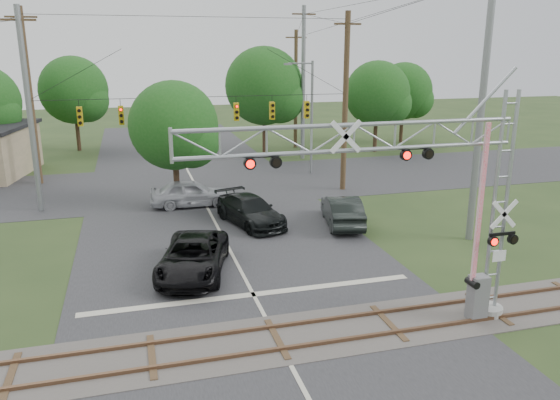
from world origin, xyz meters
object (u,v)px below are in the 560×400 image
object	(u,v)px
car_dark	(250,211)
sedan_silver	(191,193)
crossing_gantry	(413,189)
traffic_signal_span	(214,108)
pickup_black	(193,256)
streetlight	(310,112)

from	to	relation	value
car_dark	sedan_silver	size ratio (longest dim) A/B	1.10
crossing_gantry	car_dark	distance (m)	13.48
traffic_signal_span	car_dark	bearing A→B (deg)	-80.82
pickup_black	streetlight	size ratio (longest dim) A/B	0.66
traffic_signal_span	sedan_silver	bearing A→B (deg)	-142.06
pickup_black	car_dark	world-z (taller)	pickup_black
car_dark	streetlight	xyz separation A→B (m)	(7.02, 11.03, 3.92)
traffic_signal_span	pickup_black	distance (m)	13.07
pickup_black	sedan_silver	size ratio (longest dim) A/B	1.16
car_dark	sedan_silver	bearing A→B (deg)	105.22
traffic_signal_span	sedan_silver	world-z (taller)	traffic_signal_span
crossing_gantry	traffic_signal_span	size ratio (longest dim) A/B	0.59
car_dark	streetlight	distance (m)	13.65
crossing_gantry	pickup_black	size ratio (longest dim) A/B	2.06
traffic_signal_span	sedan_silver	xyz separation A→B (m)	(-1.77, -1.38, -4.87)
pickup_black	car_dark	distance (m)	7.07
traffic_signal_span	streetlight	world-z (taller)	traffic_signal_span
sedan_silver	streetlight	xyz separation A→B (m)	(9.72, 6.62, 3.87)
pickup_black	car_dark	size ratio (longest dim) A/B	1.06
traffic_signal_span	car_dark	size ratio (longest dim) A/B	3.68
sedan_silver	streetlight	world-z (taller)	streetlight
crossing_gantry	pickup_black	bearing A→B (deg)	133.95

